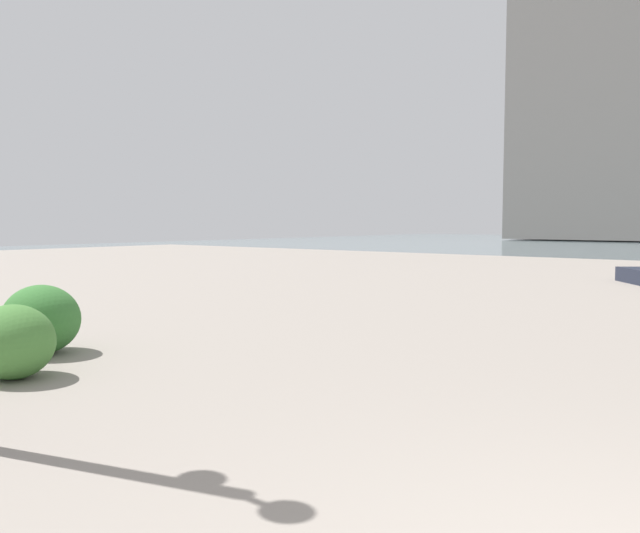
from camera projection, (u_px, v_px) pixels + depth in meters
building_slab at (621, 66)px, 57.80m from camera, size 17.28×11.91×31.90m
shrub_round at (13, 342)px, 6.31m from camera, size 0.89×0.80×0.76m
shrub_wide at (41, 319)px, 7.53m from camera, size 0.98×0.88×0.83m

